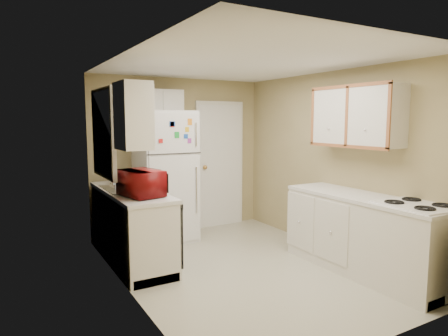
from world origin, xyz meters
TOP-DOWN VIEW (x-y plane):
  - floor at (0.00, 0.00)m, footprint 3.80×3.80m
  - ceiling at (0.00, 0.00)m, footprint 3.80×3.80m
  - wall_left at (-1.40, 0.00)m, footprint 3.80×3.80m
  - wall_right at (1.40, 0.00)m, footprint 3.80×3.80m
  - wall_back at (0.00, 1.90)m, footprint 2.80×2.80m
  - wall_front at (0.00, -1.90)m, footprint 2.80×2.80m
  - left_counter at (-1.10, 0.90)m, footprint 0.60×1.80m
  - dishwasher at (-0.81, 0.30)m, footprint 0.03×0.58m
  - sink at (-1.10, 1.05)m, footprint 0.54×0.74m
  - microwave at (-1.10, 0.45)m, footprint 0.58×0.40m
  - soap_bottle at (-1.12, 1.52)m, footprint 0.10×0.11m
  - window_blinds at (-1.36, 1.05)m, footprint 0.10×0.98m
  - upper_cabinet_left at (-1.25, 0.22)m, footprint 0.30×0.45m
  - refrigerator at (-0.39, 1.55)m, footprint 0.79×0.77m
  - cabinet_over_fridge at (-0.40, 1.75)m, footprint 0.70×0.30m
  - interior_door at (0.70, 1.86)m, footprint 0.86×0.06m
  - right_counter at (1.10, -0.80)m, footprint 0.60×2.00m
  - stove at (1.15, -1.43)m, footprint 0.66×0.78m
  - upper_cabinet_right at (1.25, -0.50)m, footprint 0.30×1.20m

SIDE VIEW (x-z plane):
  - floor at x=0.00m, z-range 0.00..0.00m
  - stove at x=1.15m, z-range 0.00..0.89m
  - left_counter at x=-1.10m, z-range 0.00..0.90m
  - right_counter at x=1.10m, z-range 0.00..0.90m
  - dishwasher at x=-0.81m, z-range 0.13..0.85m
  - sink at x=-1.10m, z-range 0.78..0.94m
  - refrigerator at x=-0.39m, z-range 0.00..1.89m
  - soap_bottle at x=-1.12m, z-range 0.91..1.09m
  - interior_door at x=0.70m, z-range -0.02..2.06m
  - microwave at x=-1.10m, z-range 0.87..1.23m
  - wall_left at x=-1.40m, z-range 1.20..1.20m
  - wall_right at x=1.40m, z-range 1.20..1.20m
  - wall_back at x=0.00m, z-range 1.20..1.20m
  - wall_front at x=0.00m, z-range 1.20..1.20m
  - window_blinds at x=-1.36m, z-range 1.06..2.14m
  - upper_cabinet_left at x=-1.25m, z-range 1.45..2.15m
  - upper_cabinet_right at x=1.25m, z-range 1.45..2.15m
  - cabinet_over_fridge at x=-0.40m, z-range 1.80..2.20m
  - ceiling at x=0.00m, z-range 2.40..2.40m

